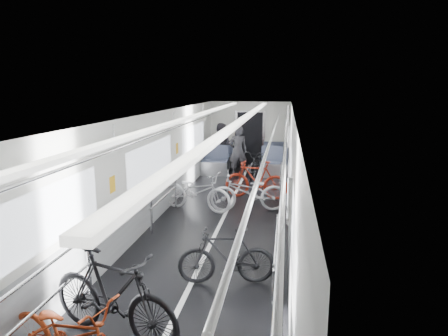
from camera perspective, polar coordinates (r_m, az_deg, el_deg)
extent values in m
cube|color=black|center=(8.71, -0.64, -8.21)|extent=(3.00, 14.00, 0.01)
cube|color=white|center=(8.21, -0.68, 7.74)|extent=(3.00, 14.00, 0.02)
cube|color=silver|center=(8.75, -10.39, -0.15)|extent=(0.02, 14.00, 2.40)
cube|color=silver|center=(8.27, 9.65, -0.81)|extent=(0.02, 14.00, 2.40)
cube|color=silver|center=(15.24, 3.73, 4.95)|extent=(3.00, 0.02, 2.40)
cube|color=white|center=(8.71, -0.64, -8.19)|extent=(0.08, 13.80, 0.01)
cube|color=slate|center=(8.92, -10.04, -4.88)|extent=(0.01, 13.90, 0.90)
cube|color=slate|center=(8.46, 9.28, -5.77)|extent=(0.01, 13.90, 0.90)
cube|color=white|center=(8.70, -10.25, 1.13)|extent=(0.01, 10.80, 0.75)
cube|color=white|center=(8.23, 9.49, 0.56)|extent=(0.01, 10.80, 0.75)
cube|color=white|center=(8.32, -4.44, 7.34)|extent=(0.14, 13.40, 0.05)
cube|color=white|center=(8.14, 3.17, 7.27)|extent=(0.14, 13.40, 0.05)
cube|color=black|center=(15.21, 3.70, 4.18)|extent=(0.95, 0.10, 2.00)
imported|color=#AE3815|center=(4.75, -21.23, -21.30)|extent=(1.72, 0.97, 0.85)
imported|color=black|center=(5.05, -15.58, -17.12)|extent=(1.93, 1.08, 1.12)
imported|color=silver|center=(9.64, -3.93, -3.34)|extent=(1.90, 1.09, 0.95)
imported|color=black|center=(6.15, 0.34, -12.45)|extent=(1.53, 0.67, 0.89)
imported|color=silver|center=(9.56, 3.51, -3.42)|extent=(1.92, 1.01, 0.96)
imported|color=maroon|center=(10.66, 4.63, -1.67)|extent=(1.75, 0.68, 1.03)
imported|color=black|center=(13.15, 4.93, 0.61)|extent=(1.01, 1.85, 0.92)
imported|color=black|center=(13.14, 1.99, 2.39)|extent=(0.72, 0.59, 1.71)
imported|color=#2B272E|center=(14.23, -0.54, 3.06)|extent=(0.88, 0.71, 1.69)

